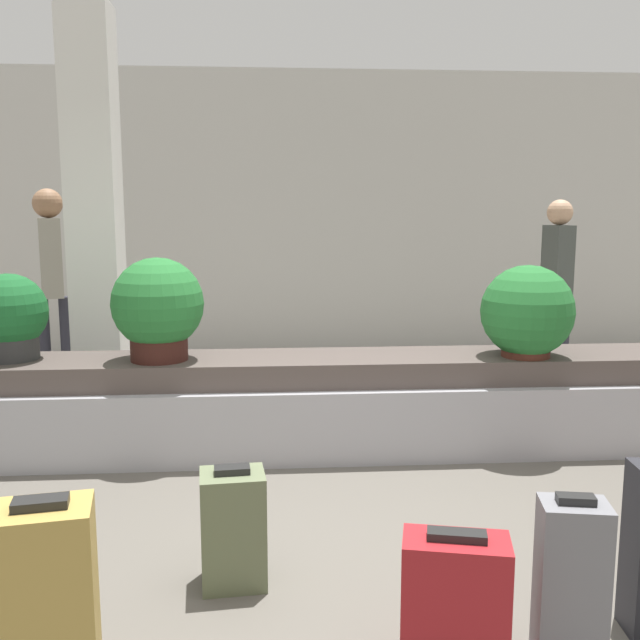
% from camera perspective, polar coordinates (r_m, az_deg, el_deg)
% --- Properties ---
extents(ground_plane, '(18.00, 18.00, 0.00)m').
position_cam_1_polar(ground_plane, '(3.48, 2.23, -19.62)').
color(ground_plane, '#59544C').
extents(back_wall, '(18.00, 0.06, 3.20)m').
position_cam_1_polar(back_wall, '(8.24, -1.78, 8.48)').
color(back_wall, beige).
rests_on(back_wall, ground_plane).
extents(carousel, '(6.34, 0.76, 0.66)m').
position_cam_1_polar(carousel, '(4.98, 0.00, -6.80)').
color(carousel, '#9E9EA3').
rests_on(carousel, ground_plane).
extents(pillar, '(0.38, 0.38, 3.20)m').
position_cam_1_polar(pillar, '(5.92, -17.57, 7.90)').
color(pillar, silver).
rests_on(pillar, ground_plane).
extents(suitcase_1, '(0.42, 0.29, 0.53)m').
position_cam_1_polar(suitcase_1, '(2.80, 10.72, -21.43)').
color(suitcase_1, maroon).
rests_on(suitcase_1, ground_plane).
extents(suitcase_2, '(0.35, 0.29, 0.75)m').
position_cam_1_polar(suitcase_2, '(2.66, -20.97, -20.93)').
color(suitcase_2, '#A3843D').
rests_on(suitcase_2, ground_plane).
extents(suitcase_5, '(0.27, 0.23, 0.65)m').
position_cam_1_polar(suitcase_5, '(2.91, 19.44, -19.21)').
color(suitcase_5, slate).
rests_on(suitcase_5, ground_plane).
extents(suitcase_6, '(0.30, 0.26, 0.55)m').
position_cam_1_polar(suitcase_6, '(3.31, -6.96, -16.21)').
color(suitcase_6, '#5B6647').
rests_on(suitcase_6, ground_plane).
extents(potted_plant_0, '(0.51, 0.51, 0.58)m').
position_cam_1_polar(potted_plant_0, '(5.17, -23.63, 0.23)').
color(potted_plant_0, '#2D2D2D').
rests_on(potted_plant_0, carousel).
extents(potted_plant_1, '(0.61, 0.61, 0.69)m').
position_cam_1_polar(potted_plant_1, '(4.83, -12.84, 0.92)').
color(potted_plant_1, '#381914').
rests_on(potted_plant_1, carousel).
extents(potted_plant_2, '(0.63, 0.63, 0.63)m').
position_cam_1_polar(potted_plant_2, '(5.03, 16.25, 0.53)').
color(potted_plant_2, '#4C2319').
rests_on(potted_plant_2, carousel).
extents(traveler_0, '(0.31, 0.36, 1.84)m').
position_cam_1_polar(traveler_0, '(6.77, -20.69, 3.73)').
color(traveler_0, '#282833').
rests_on(traveler_0, ground_plane).
extents(traveler_1, '(0.31, 0.34, 1.75)m').
position_cam_1_polar(traveler_1, '(7.31, 18.43, 3.68)').
color(traveler_1, '#282833').
rests_on(traveler_1, ground_plane).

